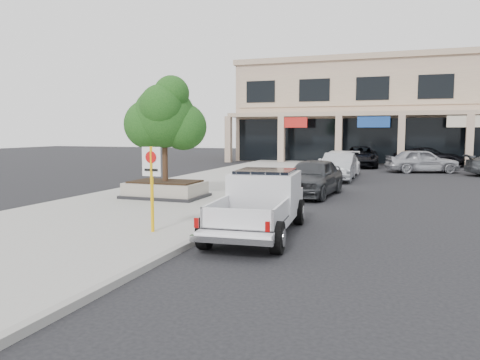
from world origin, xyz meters
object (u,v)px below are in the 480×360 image
at_px(curb_car_a, 312,177).
at_px(curb_car_d, 360,157).
at_px(lot_car_d, 429,157).
at_px(planter_tree, 169,117).
at_px(lot_car_a, 422,161).
at_px(no_parking_sign, 152,177).
at_px(pickup_truck, 258,204).
at_px(planter, 166,189).
at_px(curb_car_b, 339,167).
at_px(curb_car_c, 338,164).

xyz_separation_m(curb_car_a, curb_car_d, (0.39, 17.95, -0.02)).
bearing_deg(lot_car_d, planter_tree, 162.89).
relative_size(planter_tree, lot_car_a, 0.83).
xyz_separation_m(no_parking_sign, lot_car_d, (8.14, 30.16, -0.87)).
bearing_deg(pickup_truck, curb_car_d, 84.70).
height_order(curb_car_d, lot_car_d, curb_car_d).
xyz_separation_m(planter, planter_tree, (0.13, 0.15, 2.94)).
height_order(curb_car_a, curb_car_b, curb_car_a).
xyz_separation_m(planter, pickup_truck, (5.47, -4.76, 0.40)).
bearing_deg(curb_car_d, curb_car_c, -98.40).
xyz_separation_m(curb_car_a, lot_car_d, (5.63, 20.65, -0.07)).
distance_m(no_parking_sign, curb_car_c, 18.80).
distance_m(no_parking_sign, curb_car_d, 27.63).
relative_size(planter, lot_car_a, 0.67).
height_order(planter, no_parking_sign, no_parking_sign).
xyz_separation_m(planter_tree, curb_car_a, (5.25, 3.37, -2.58)).
xyz_separation_m(planter_tree, curb_car_b, (5.44, 10.45, -2.63)).
bearing_deg(no_parking_sign, curb_car_b, 80.78).
relative_size(curb_car_d, lot_car_d, 1.07).
height_order(no_parking_sign, curb_car_d, no_parking_sign).
xyz_separation_m(curb_car_b, lot_car_a, (4.72, 7.02, 0.03)).
bearing_deg(curb_car_a, lot_car_d, 79.60).
bearing_deg(pickup_truck, curb_car_a, 85.97).
distance_m(curb_car_c, curb_car_d, 8.84).
xyz_separation_m(planter_tree, no_parking_sign, (2.75, -6.14, -1.78)).
bearing_deg(curb_car_b, lot_car_a, 54.04).
relative_size(planter_tree, lot_car_d, 0.73).
distance_m(curb_car_b, curb_car_d, 10.87).
distance_m(pickup_truck, curb_car_a, 8.29).
bearing_deg(planter_tree, lot_car_d, 65.62).
height_order(planter_tree, no_parking_sign, planter_tree).
bearing_deg(pickup_truck, planter, 134.34).
bearing_deg(curb_car_c, lot_car_d, 66.42).
xyz_separation_m(curb_car_b, lot_car_d, (5.44, 13.57, -0.03)).
bearing_deg(planter, pickup_truck, -41.04).
bearing_deg(lot_car_d, curb_car_b, 165.41).
bearing_deg(curb_car_c, planter, -109.45).
xyz_separation_m(curb_car_c, lot_car_d, (5.78, 11.53, -0.03)).
xyz_separation_m(planter, curb_car_d, (5.78, 21.47, 0.34)).
height_order(no_parking_sign, curb_car_c, no_parking_sign).
height_order(planter_tree, curb_car_d, planter_tree).
distance_m(curb_car_b, lot_car_d, 14.62).
bearing_deg(planter, lot_car_a, 59.71).
bearing_deg(no_parking_sign, planter_tree, 114.11).
relative_size(curb_car_c, lot_car_d, 1.00).
bearing_deg(curb_car_a, curb_car_d, 93.60).
distance_m(no_parking_sign, lot_car_a, 24.76).
distance_m(pickup_truck, lot_car_a, 22.90).
bearing_deg(planter, no_parking_sign, -64.30).
bearing_deg(lot_car_d, curb_car_a, 172.01).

